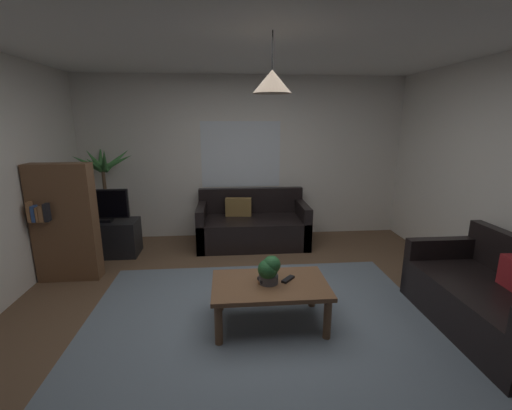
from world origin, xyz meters
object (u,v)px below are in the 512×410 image
potted_palm_corner (106,198)px  pendant_lamp (272,81)px  tv_stand (106,238)px  potted_plant_on_table (269,270)px  coffee_table (270,289)px  book_on_table_1 (266,279)px  couch_right_side (493,303)px  bookshelf_corner (64,223)px  book_on_table_0 (265,281)px  couch_under_window (252,227)px  remote_on_table_0 (288,279)px  tv (102,205)px

potted_palm_corner → pendant_lamp: size_ratio=3.31×
tv_stand → potted_palm_corner: bearing=100.5°
potted_plant_on_table → coffee_table: bearing=35.7°
tv_stand → pendant_lamp: pendant_lamp is taller
coffee_table → book_on_table_1: 0.11m
couch_right_side → bookshelf_corner: 4.53m
couch_right_side → bookshelf_corner: bearing=-108.6°
book_on_table_0 → couch_under_window: bearing=88.9°
coffee_table → potted_palm_corner: size_ratio=0.69×
couch_under_window → book_on_table_0: bearing=-91.1°
remote_on_table_0 → pendant_lamp: pendant_lamp is taller
book_on_table_1 → remote_on_table_0: size_ratio=0.80×
tv → tv_stand: bearing=90.0°
potted_plant_on_table → tv: tv is taller
couch_right_side → tv_stand: bearing=-117.9°
couch_right_side → pendant_lamp: size_ratio=3.27×
pendant_lamp → bookshelf_corner: bearing=153.1°
couch_right_side → pendant_lamp: pendant_lamp is taller
coffee_table → book_on_table_0: bearing=156.9°
pendant_lamp → couch_right_side: bearing=-8.1°
remote_on_table_0 → couch_under_window: bearing=136.6°
potted_plant_on_table → tv_stand: potted_plant_on_table is taller
potted_palm_corner → tv_stand: bearing=-79.5°
remote_on_table_0 → tv: 2.93m
bookshelf_corner → pendant_lamp: size_ratio=3.00×
couch_right_side → book_on_table_1: (-2.03, 0.29, 0.18)m
book_on_table_1 → potted_plant_on_table: potted_plant_on_table is taller
potted_plant_on_table → couch_under_window: bearing=89.8°
pendant_lamp → coffee_table: bearing=180.0°
potted_palm_corner → book_on_table_0: bearing=-46.9°
tv → bookshelf_corner: bookshelf_corner is taller
book_on_table_1 → bookshelf_corner: bookshelf_corner is taller
book_on_table_1 → tv: size_ratio=0.18×
coffee_table → couch_under_window: bearing=90.0°
remote_on_table_0 → potted_palm_corner: potted_palm_corner is taller
book_on_table_1 → coffee_table: bearing=-11.7°
tv → potted_palm_corner: size_ratio=0.47×
couch_right_side → potted_plant_on_table: 2.04m
remote_on_table_0 → tv: tv is taller
potted_plant_on_table → bookshelf_corner: size_ratio=0.19×
coffee_table → potted_palm_corner: (-2.18, 2.30, 0.39)m
pendant_lamp → couch_under_window: bearing=90.0°
potted_plant_on_table → book_on_table_0: bearing=142.6°
tv_stand → book_on_table_1: bearing=-42.3°
couch_right_side → book_on_table_1: bearing=-98.1°
couch_under_window → bookshelf_corner: size_ratio=1.18×
potted_palm_corner → couch_under_window: bearing=-3.6°
book_on_table_1 → potted_plant_on_table: bearing=-26.8°
couch_under_window → couch_right_side: 3.15m
tv → bookshelf_corner: bearing=-104.7°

